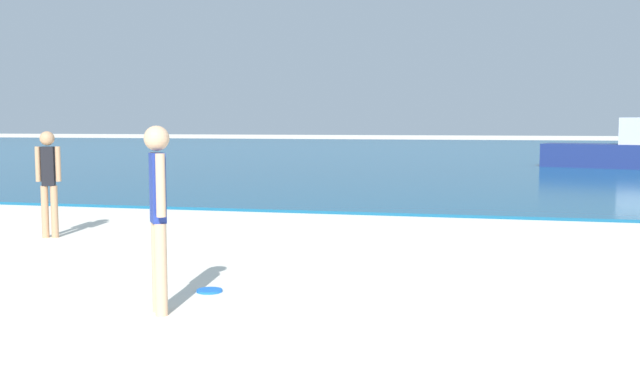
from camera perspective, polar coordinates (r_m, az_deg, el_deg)
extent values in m
cube|color=#14567F|center=(43.68, 10.50, 3.14)|extent=(160.00, 60.00, 0.06)
cylinder|color=#DDAD84|center=(6.97, -12.73, -5.81)|extent=(0.11, 0.11, 0.86)
cylinder|color=#DDAD84|center=(6.82, -12.51, -6.05)|extent=(0.11, 0.11, 0.86)
cube|color=#233899|center=(6.79, -12.76, 0.32)|extent=(0.21, 0.23, 0.65)
sphere|color=#DDAD84|center=(6.76, -12.84, 4.18)|extent=(0.23, 0.23, 0.23)
cylinder|color=#DDAD84|center=(6.94, -12.99, 0.72)|extent=(0.09, 0.09, 0.57)
cylinder|color=#DDAD84|center=(6.63, -12.53, 0.51)|extent=(0.09, 0.09, 0.57)
cylinder|color=blue|center=(7.75, -8.76, -7.75)|extent=(0.27, 0.27, 0.03)
cylinder|color=tan|center=(11.93, -20.99, -1.48)|extent=(0.11, 0.11, 0.81)
cylinder|color=tan|center=(11.89, -20.32, -1.47)|extent=(0.11, 0.11, 0.81)
cube|color=black|center=(11.85, -20.77, 1.93)|extent=(0.21, 0.17, 0.61)
sphere|color=tan|center=(11.83, -20.84, 4.00)|extent=(0.22, 0.22, 0.22)
cylinder|color=tan|center=(11.89, -21.47, 2.07)|extent=(0.08, 0.08, 0.54)
cylinder|color=tan|center=(11.81, -20.07, 2.10)|extent=(0.08, 0.08, 0.54)
cube|color=navy|center=(29.76, 22.72, 2.65)|extent=(5.90, 3.46, 0.90)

